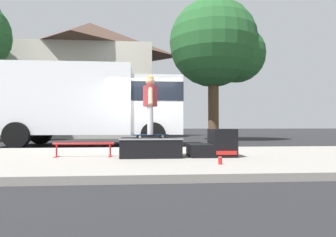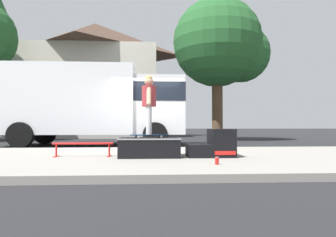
# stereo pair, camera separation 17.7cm
# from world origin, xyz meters

# --- Properties ---
(ground_plane) EXTENTS (140.00, 140.00, 0.00)m
(ground_plane) POSITION_xyz_m (0.00, 0.00, 0.00)
(ground_plane) COLOR black
(sidewalk_slab) EXTENTS (50.00, 5.00, 0.12)m
(sidewalk_slab) POSITION_xyz_m (0.00, -3.00, 0.06)
(sidewalk_slab) COLOR gray
(sidewalk_slab) RESTS_ON ground
(skate_box) EXTENTS (1.27, 0.80, 0.40)m
(skate_box) POSITION_xyz_m (0.08, -3.25, 0.33)
(skate_box) COLOR black
(skate_box) RESTS_ON sidewalk_slab
(kicker_ramp) EXTENTS (0.97, 0.71, 0.58)m
(kicker_ramp) POSITION_xyz_m (1.46, -3.25, 0.36)
(kicker_ramp) COLOR black
(kicker_ramp) RESTS_ON sidewalk_slab
(grind_rail) EXTENTS (1.27, 0.28, 0.30)m
(grind_rail) POSITION_xyz_m (-1.33, -3.11, 0.34)
(grind_rail) COLOR red
(grind_rail) RESTS_ON sidewalk_slab
(skateboard) EXTENTS (0.81, 0.40, 0.07)m
(skateboard) POSITION_xyz_m (0.07, -3.23, 0.58)
(skateboard) COLOR navy
(skateboard) RESTS_ON skate_box
(skater_kid) EXTENTS (0.30, 0.64, 1.25)m
(skater_kid) POSITION_xyz_m (0.07, -3.23, 1.32)
(skater_kid) COLOR silver
(skater_kid) RESTS_ON skateboard
(soda_can) EXTENTS (0.07, 0.07, 0.13)m
(soda_can) POSITION_xyz_m (1.23, -4.52, 0.18)
(soda_can) COLOR red
(soda_can) RESTS_ON sidewalk_slab
(box_truck) EXTENTS (6.91, 2.63, 3.05)m
(box_truck) POSITION_xyz_m (-2.06, 2.20, 1.70)
(box_truck) COLOR white
(box_truck) RESTS_ON ground
(street_tree_neighbour) EXTENTS (5.14, 4.67, 7.53)m
(street_tree_neighbour) POSITION_xyz_m (3.88, 5.78, 5.04)
(street_tree_neighbour) COLOR brown
(street_tree_neighbour) RESTS_ON ground
(house_behind) EXTENTS (9.54, 8.23, 8.40)m
(house_behind) POSITION_xyz_m (-4.08, 12.26, 4.24)
(house_behind) COLOR beige
(house_behind) RESTS_ON ground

